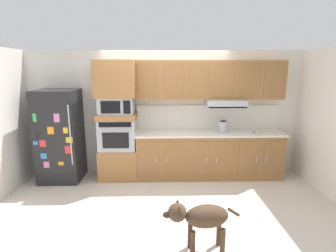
% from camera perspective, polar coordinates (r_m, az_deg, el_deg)
% --- Properties ---
extents(ground_plane, '(9.60, 9.60, 0.00)m').
position_cam_1_polar(ground_plane, '(4.78, -0.41, -14.34)').
color(ground_plane, beige).
extents(back_kitchen_wall, '(6.20, 0.12, 2.50)m').
position_cam_1_polar(back_kitchen_wall, '(5.45, -0.64, 2.90)').
color(back_kitchen_wall, silver).
rests_on(back_kitchen_wall, ground).
extents(side_panel_right, '(0.12, 7.10, 2.50)m').
position_cam_1_polar(side_panel_right, '(5.22, 31.99, 0.58)').
color(side_panel_right, white).
rests_on(side_panel_right, ground).
extents(refrigerator, '(0.76, 0.73, 1.76)m').
position_cam_1_polar(refrigerator, '(5.47, -22.42, -1.98)').
color(refrigerator, black).
rests_on(refrigerator, ground).
extents(oven_base_cabinet, '(0.74, 0.62, 0.60)m').
position_cam_1_polar(oven_base_cabinet, '(5.41, -10.54, -7.80)').
color(oven_base_cabinet, '#996638').
rests_on(oven_base_cabinet, ground).
extents(built_in_oven, '(0.70, 0.62, 0.60)m').
position_cam_1_polar(built_in_oven, '(5.24, -10.80, -1.63)').
color(built_in_oven, '#A8AAAF').
rests_on(built_in_oven, oven_base_cabinet).
extents(appliance_mid_shelf, '(0.74, 0.62, 0.10)m').
position_cam_1_polar(appliance_mid_shelf, '(5.17, -10.95, 2.15)').
color(appliance_mid_shelf, '#996638').
rests_on(appliance_mid_shelf, built_in_oven).
extents(microwave, '(0.64, 0.54, 0.32)m').
position_cam_1_polar(microwave, '(5.13, -11.05, 4.45)').
color(microwave, '#A8AAAF').
rests_on(microwave, appliance_mid_shelf).
extents(appliance_upper_cabinet, '(0.74, 0.62, 0.68)m').
position_cam_1_polar(appliance_upper_cabinet, '(5.09, -11.28, 10.03)').
color(appliance_upper_cabinet, '#996638').
rests_on(appliance_upper_cabinet, microwave).
extents(lower_cabinet_run, '(2.87, 0.63, 0.88)m').
position_cam_1_polar(lower_cabinet_run, '(5.38, 8.84, -6.28)').
color(lower_cabinet_run, '#996638').
rests_on(lower_cabinet_run, ground).
extents(countertop_slab, '(2.91, 0.64, 0.04)m').
position_cam_1_polar(countertop_slab, '(5.25, 9.00, -1.51)').
color(countertop_slab, silver).
rests_on(countertop_slab, lower_cabinet_run).
extents(backsplash_panel, '(2.91, 0.02, 0.50)m').
position_cam_1_polar(backsplash_panel, '(5.48, 8.55, 1.95)').
color(backsplash_panel, silver).
rests_on(backsplash_panel, countertop_slab).
extents(upper_cabinet_with_hood, '(2.87, 0.48, 0.88)m').
position_cam_1_polar(upper_cabinet_with_hood, '(5.23, 9.34, 9.52)').
color(upper_cabinet_with_hood, '#996638').
rests_on(upper_cabinet_with_hood, backsplash_panel).
extents(screwdriver, '(0.16, 0.16, 0.03)m').
position_cam_1_polar(screwdriver, '(5.40, 18.33, -1.26)').
color(screwdriver, blue).
rests_on(screwdriver, countertop_slab).
extents(electric_kettle, '(0.17, 0.17, 0.24)m').
position_cam_1_polar(electric_kettle, '(5.23, 11.83, -0.19)').
color(electric_kettle, '#A8AAAF').
rests_on(electric_kettle, countertop_slab).
extents(dog, '(0.93, 0.32, 0.66)m').
position_cam_1_polar(dog, '(3.27, 7.11, -19.06)').
color(dog, '#473323').
rests_on(dog, ground).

